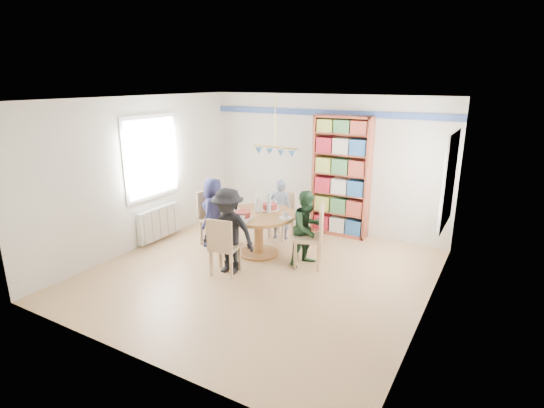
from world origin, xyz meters
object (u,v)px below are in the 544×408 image
Objects in this scene: chair_left at (211,215)px; person_left at (214,212)px; radiator at (159,223)px; person_near at (228,231)px; chair_far at (283,212)px; dining_table at (259,224)px; person_right at (307,228)px; bookshelf at (341,178)px; chair_right at (314,233)px; person_far at (280,209)px; chair_near at (223,244)px.

chair_left is 0.79× the size of person_left.
radiator is 1.05m from chair_left.
person_near is (1.01, -0.86, 0.14)m from chair_left.
chair_far is 0.65× the size of person_near.
dining_table is 0.92m from person_right.
radiator is 3.59m from bookshelf.
bookshelf is at bearing 67.20° from person_near.
dining_table is at bearing -116.89° from bookshelf.
dining_table is 1.45× the size of chair_far.
person_near reaches higher than person_left.
person_near reaches higher than radiator.
radiator is 1.11× the size of chair_far.
chair_left is 1.96m from person_right.
radiator is 3.06m from chair_right.
chair_far is 1.37m from person_left.
person_left is at bearing -178.34° from chair_right.
chair_left is at bearing 21.37° from radiator.
person_left reaches higher than person_far.
person_left reaches higher than chair_far.
bookshelf is (0.85, 1.67, 0.59)m from dining_table.
radiator is 0.99× the size of chair_left.
dining_table is 1.37× the size of chair_near.
chair_far is at bearing 44.40° from chair_left.
person_near reaches higher than person_right.
bookshelf is (0.89, 0.69, 0.65)m from chair_far.
person_left reaches higher than person_right.
dining_table reaches higher than radiator.
person_right is 0.91× the size of person_near.
dining_table is at bearing 84.46° from person_near.
person_far is at bearing -137.80° from bookshelf.
person_left is 0.55× the size of bookshelf.
radiator is at bearing 119.63° from person_right.
chair_near is at bearing -45.10° from chair_left.
person_near is 2.72m from bookshelf.
chair_left is 2.07m from chair_right.
person_right reaches higher than chair_left.
person_far is 1.33m from bookshelf.
bookshelf is at bearing -153.04° from person_far.
radiator is at bearing -84.01° from person_left.
chair_right is 1.37m from person_far.
dining_table is 1.29× the size of chair_left.
person_right is (1.95, 0.03, 0.08)m from chair_left.
person_near is at bearing -40.50° from chair_left.
bookshelf is (-0.07, 1.64, 0.51)m from person_right.
chair_far is 0.15m from person_far.
person_far is (1.95, 1.23, 0.24)m from radiator.
person_left is (0.10, -0.05, 0.08)m from chair_left.
chair_left is at bearing 135.78° from person_near.
person_near is at bearing 155.12° from person_right.
person_right is (-0.12, 0.02, 0.06)m from chair_right.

